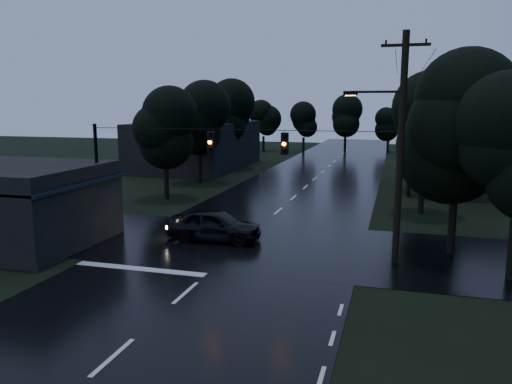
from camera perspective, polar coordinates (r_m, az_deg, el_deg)
The scene contains 17 objects.
ground at distance 15.20m, azimuth -16.05°, elevation -17.75°, with size 160.00×160.00×0.00m, color black.
main_road at distance 42.54m, azimuth 5.66°, elevation 0.53°, with size 12.00×120.00×0.02m, color black.
cross_street at distance 25.42m, azimuth -1.64°, elevation -5.92°, with size 60.00×9.00×0.02m, color black.
building_far_right at distance 46.04m, azimuth 24.08°, elevation 3.19°, with size 10.00×14.00×4.40m, color black.
building_far_left at distance 55.76m, azimuth -6.76°, elevation 5.35°, with size 10.00×16.00×5.00m, color black.
utility_pole_main at distance 22.37m, azimuth 15.97°, elevation 5.22°, with size 3.50×0.30×10.00m.
utility_pole_far at distance 39.44m, azimuth 17.22°, elevation 5.07°, with size 2.00×0.30×7.50m.
anchor_pole_left at distance 27.10m, azimuth -17.64°, elevation 1.10°, with size 0.18×0.18×6.00m, color black.
span_signals at distance 23.38m, azimuth -1.14°, elevation 5.76°, with size 15.00×0.37×1.12m.
tree_corner_near at distance 24.47m, azimuth 22.18°, elevation 6.97°, with size 4.48×4.48×9.44m.
tree_left_a at distance 37.15m, azimuth -10.39°, elevation 7.18°, with size 3.92×3.92×8.26m.
tree_left_b at distance 44.68m, azimuth -6.54°, elevation 8.21°, with size 4.20×4.20×8.85m.
tree_left_c at distance 54.24m, azimuth -3.08°, elevation 8.97°, with size 4.48×4.48×9.44m.
tree_right_a at distance 33.37m, azimuth 18.79°, elevation 7.15°, with size 4.20×4.20×8.85m.
tree_right_b at distance 41.38m, azimuth 19.14°, elevation 8.11°, with size 4.48×4.48×9.44m.
tree_right_c at distance 51.39m, azimuth 19.25°, elevation 8.79°, with size 4.76×4.76×10.03m.
car at distance 25.89m, azimuth -4.76°, elevation -3.77°, with size 1.95×4.85×1.65m, color black.
Camera 1 is at (7.37, -11.31, 6.99)m, focal length 35.00 mm.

